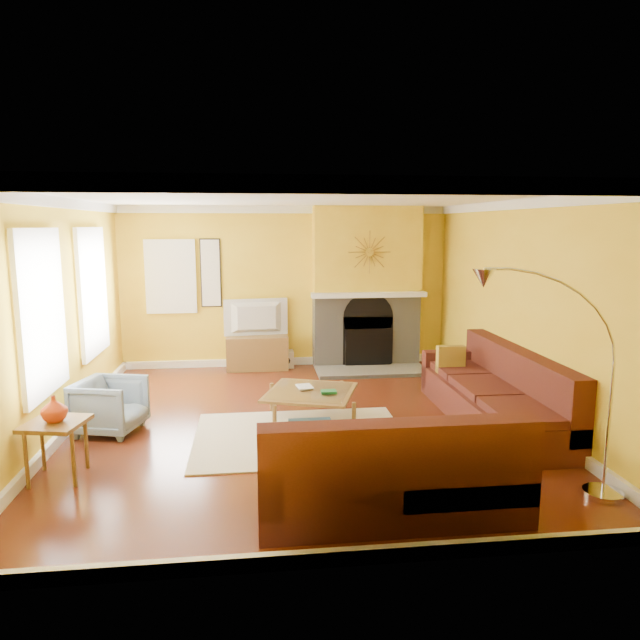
{
  "coord_description": "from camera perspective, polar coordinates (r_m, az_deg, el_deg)",
  "views": [
    {
      "loc": [
        -0.55,
        -6.64,
        2.39
      ],
      "look_at": [
        0.28,
        0.4,
        1.2
      ],
      "focal_mm": 32.0,
      "sensor_mm": 36.0,
      "label": 1
    }
  ],
  "objects": [
    {
      "name": "wall_art",
      "position": [
        9.67,
        -10.88,
        4.63
      ],
      "size": [
        0.34,
        0.04,
        1.14
      ],
      "primitive_type": "cube",
      "color": "white",
      "rests_on": "wall_back"
    },
    {
      "name": "media_console",
      "position": [
        9.61,
        -6.29,
        -3.25
      ],
      "size": [
        1.02,
        0.46,
        0.56
      ],
      "primitive_type": "cube",
      "color": "brown",
      "rests_on": "floor"
    },
    {
      "name": "window_left_far",
      "position": [
        6.48,
        -26.2,
        0.62
      ],
      "size": [
        0.06,
        1.22,
        1.72
      ],
      "primitive_type": "cube",
      "color": "white",
      "rests_on": "wall_left"
    },
    {
      "name": "wall_right",
      "position": [
        7.49,
        19.6,
        0.97
      ],
      "size": [
        0.02,
        6.0,
        2.7
      ],
      "primitive_type": "cube",
      "color": "yellow",
      "rests_on": "ground"
    },
    {
      "name": "fireplace",
      "position": [
        9.68,
        4.65,
        3.3
      ],
      "size": [
        1.8,
        0.4,
        2.7
      ],
      "primitive_type": null,
      "color": "gray",
      "rests_on": "floor"
    },
    {
      "name": "wall_back",
      "position": [
        9.72,
        -3.43,
        3.33
      ],
      "size": [
        5.5,
        0.02,
        2.7
      ],
      "primitive_type": "cube",
      "color": "yellow",
      "rests_on": "ground"
    },
    {
      "name": "window_back",
      "position": [
        9.73,
        -14.7,
        4.23
      ],
      "size": [
        0.82,
        0.06,
        1.22
      ],
      "primitive_type": "cube",
      "color": "white",
      "rests_on": "wall_back"
    },
    {
      "name": "ceiling",
      "position": [
        6.67,
        -2.01,
        12.24
      ],
      "size": [
        5.5,
        6.0,
        0.02
      ],
      "primitive_type": "cube",
      "color": "white",
      "rests_on": "ground"
    },
    {
      "name": "baseboard",
      "position": [
        7.06,
        -1.88,
        -9.79
      ],
      "size": [
        5.5,
        6.0,
        0.12
      ],
      "primitive_type": null,
      "color": "white",
      "rests_on": "floor"
    },
    {
      "name": "wall_left",
      "position": [
        7.07,
        -24.83,
        0.16
      ],
      "size": [
        0.02,
        6.0,
        2.7
      ],
      "primitive_type": "cube",
      "color": "yellow",
      "rests_on": "ground"
    },
    {
      "name": "crown_molding",
      "position": [
        6.67,
        -2.0,
        11.64
      ],
      "size": [
        5.5,
        6.0,
        0.12
      ],
      "primitive_type": null,
      "color": "white",
      "rests_on": "ceiling"
    },
    {
      "name": "sunburst",
      "position": [
        9.41,
        4.98,
        6.78
      ],
      "size": [
        0.7,
        0.04,
        0.7
      ],
      "primitive_type": null,
      "color": "olive",
      "rests_on": "fireplace"
    },
    {
      "name": "floor",
      "position": [
        7.08,
        -1.88,
        -10.32
      ],
      "size": [
        5.5,
        6.0,
        0.02
      ],
      "primitive_type": "cube",
      "color": "maroon",
      "rests_on": "ground"
    },
    {
      "name": "book",
      "position": [
        7.07,
        -2.28,
        -6.76
      ],
      "size": [
        0.22,
        0.27,
        0.02
      ],
      "primitive_type": "imported",
      "rotation": [
        0.0,
        0.0,
        0.15
      ],
      "color": "white",
      "rests_on": "coffee_table"
    },
    {
      "name": "coffee_table",
      "position": [
        7.05,
        -0.95,
        -8.61
      ],
      "size": [
        1.29,
        1.29,
        0.4
      ],
      "primitive_type": null,
      "rotation": [
        0.0,
        0.0,
        -0.33
      ],
      "color": "white",
      "rests_on": "floor"
    },
    {
      "name": "armchair",
      "position": [
        7.11,
        -20.27,
        -8.05
      ],
      "size": [
        0.85,
        0.84,
        0.64
      ],
      "primitive_type": "imported",
      "rotation": [
        0.0,
        0.0,
        1.31
      ],
      "color": "gray",
      "rests_on": "floor"
    },
    {
      "name": "tv",
      "position": [
        9.5,
        -6.35,
        0.21
      ],
      "size": [
        1.08,
        0.27,
        0.62
      ],
      "primitive_type": "imported",
      "rotation": [
        0.0,
        0.0,
        3.26
      ],
      "color": "black",
      "rests_on": "media_console"
    },
    {
      "name": "side_table",
      "position": [
        6.07,
        -24.78,
        -11.71
      ],
      "size": [
        0.61,
        0.61,
        0.56
      ],
      "primitive_type": null,
      "rotation": [
        0.0,
        0.0,
        -0.21
      ],
      "color": "brown",
      "rests_on": "floor"
    },
    {
      "name": "arc_lamp",
      "position": [
        5.25,
        22.15,
        -6.37
      ],
      "size": [
        1.3,
        0.36,
        2.03
      ],
      "primitive_type": null,
      "color": "silver",
      "rests_on": "floor"
    },
    {
      "name": "mantel",
      "position": [
        9.46,
        4.93,
        2.54
      ],
      "size": [
        1.92,
        0.22,
        0.08
      ],
      "primitive_type": "cube",
      "color": "white",
      "rests_on": "fireplace"
    },
    {
      "name": "window_left_near",
      "position": [
        8.28,
        -21.89,
        2.64
      ],
      "size": [
        0.06,
        1.22,
        1.72
      ],
      "primitive_type": "cube",
      "color": "white",
      "rests_on": "wall_left"
    },
    {
      "name": "sectional_sofa",
      "position": [
        6.4,
        8.68,
        -8.27
      ],
      "size": [
        3.3,
        3.86,
        0.9
      ],
      "primitive_type": null,
      "color": "#52211A",
      "rests_on": "floor"
    },
    {
      "name": "hearth",
      "position": [
        9.39,
        5.21,
        -5.1
      ],
      "size": [
        1.8,
        0.7,
        0.06
      ],
      "primitive_type": "cube",
      "color": "gray",
      "rests_on": "floor"
    },
    {
      "name": "wall_front",
      "position": [
        3.81,
        1.88,
        -6.31
      ],
      "size": [
        5.5,
        0.02,
        2.7
      ],
      "primitive_type": "cube",
      "color": "yellow",
      "rests_on": "ground"
    },
    {
      "name": "subwoofer",
      "position": [
        9.74,
        -3.49,
        -3.9
      ],
      "size": [
        0.28,
        0.28,
        0.28
      ],
      "primitive_type": "cube",
      "color": "white",
      "rests_on": "floor"
    },
    {
      "name": "vase",
      "position": [
        5.94,
        -25.05,
        -8.04
      ],
      "size": [
        0.26,
        0.26,
        0.25
      ],
      "primitive_type": "imported",
      "rotation": [
        0.0,
        0.0,
        0.07
      ],
      "color": "red",
      "rests_on": "side_table"
    },
    {
      "name": "rug",
      "position": [
        6.63,
        -1.94,
        -11.56
      ],
      "size": [
        2.4,
        1.8,
        0.02
      ],
      "primitive_type": "cube",
      "color": "beige",
      "rests_on": "floor"
    }
  ]
}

